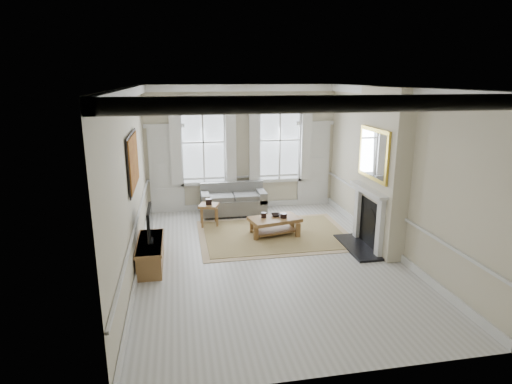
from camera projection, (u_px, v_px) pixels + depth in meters
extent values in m
plane|color=#B7B5AD|center=(269.00, 259.00, 8.70)|extent=(7.20, 7.20, 0.00)
plane|color=white|center=(271.00, 87.00, 7.81)|extent=(7.20, 7.20, 0.00)
plane|color=beige|center=(242.00, 148.00, 11.67)|extent=(5.20, 0.00, 5.20)
plane|color=beige|center=(131.00, 183.00, 7.80)|extent=(0.00, 7.20, 7.20)
plane|color=beige|center=(394.00, 172.00, 8.71)|extent=(0.00, 7.20, 7.20)
cube|color=silver|center=(166.00, 171.00, 11.42)|extent=(0.90, 0.08, 2.30)
cube|color=silver|center=(313.00, 165.00, 12.14)|extent=(0.90, 0.08, 2.30)
cube|color=#B7751F|center=(133.00, 161.00, 8.00)|extent=(0.05, 1.66, 1.06)
cube|color=beige|center=(382.00, 170.00, 8.87)|extent=(0.35, 1.70, 3.38)
cube|color=black|center=(358.00, 247.00, 9.23)|extent=(0.55, 1.50, 0.05)
cube|color=silver|center=(380.00, 231.00, 8.60)|extent=(0.10, 0.18, 1.15)
cube|color=silver|center=(357.00, 214.00, 9.65)|extent=(0.10, 0.18, 1.15)
cube|color=silver|center=(368.00, 190.00, 8.93)|extent=(0.20, 1.45, 0.06)
cube|color=black|center=(370.00, 223.00, 9.14)|extent=(0.02, 0.92, 1.00)
cube|color=gold|center=(373.00, 154.00, 8.74)|extent=(0.06, 1.26, 1.06)
cube|color=slate|center=(233.00, 205.00, 11.47)|extent=(1.71, 0.83, 0.39)
cube|color=slate|center=(232.00, 189.00, 11.68)|extent=(1.71, 0.20, 0.44)
cube|color=slate|center=(205.00, 198.00, 11.28)|extent=(0.20, 0.83, 0.30)
cube|color=slate|center=(261.00, 195.00, 11.54)|extent=(0.20, 0.83, 0.30)
cylinder|color=brown|center=(207.00, 218.00, 11.12)|extent=(0.06, 0.06, 0.08)
cylinder|color=brown|center=(258.00, 208.00, 11.93)|extent=(0.06, 0.06, 0.08)
cube|color=brown|center=(209.00, 205.00, 10.54)|extent=(0.56, 0.56, 0.06)
cube|color=brown|center=(203.00, 218.00, 10.42)|extent=(0.05, 0.05, 0.48)
cube|color=brown|center=(217.00, 218.00, 10.48)|extent=(0.05, 0.05, 0.48)
cube|color=brown|center=(202.00, 214.00, 10.74)|extent=(0.05, 0.05, 0.48)
cube|color=brown|center=(215.00, 213.00, 10.80)|extent=(0.05, 0.05, 0.48)
cube|color=#9B8350|center=(275.00, 235.00, 10.00)|extent=(3.50, 2.60, 0.02)
cube|color=brown|center=(275.00, 219.00, 9.90)|extent=(1.25, 0.89, 0.08)
cube|color=brown|center=(257.00, 233.00, 9.65)|extent=(0.10, 0.10, 0.35)
cube|color=brown|center=(297.00, 230.00, 9.82)|extent=(0.10, 0.10, 0.35)
cube|color=brown|center=(253.00, 226.00, 10.09)|extent=(0.10, 0.10, 0.35)
cube|color=brown|center=(291.00, 224.00, 10.26)|extent=(0.10, 0.10, 0.35)
cylinder|color=black|center=(264.00, 215.00, 9.88)|extent=(0.12, 0.12, 0.12)
cylinder|color=black|center=(284.00, 216.00, 9.86)|extent=(0.15, 0.15, 0.11)
imported|color=black|center=(276.00, 215.00, 9.99)|extent=(0.25, 0.25, 0.06)
cube|color=brown|center=(151.00, 254.00, 8.31)|extent=(0.45, 1.40, 0.50)
cube|color=black|center=(151.00, 241.00, 8.25)|extent=(0.08, 0.30, 0.03)
cube|color=black|center=(150.00, 222.00, 8.15)|extent=(0.05, 0.90, 0.55)
cube|color=black|center=(151.00, 222.00, 8.15)|extent=(0.01, 0.83, 0.50)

